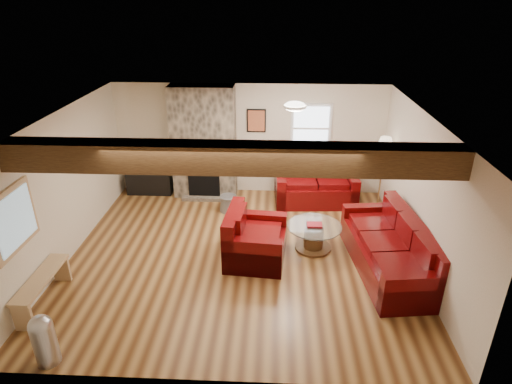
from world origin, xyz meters
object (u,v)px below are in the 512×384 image
tv_cabinet (150,182)px  television (148,162)px  sofa_three (389,246)px  armchair_red (256,236)px  floor_lamp (385,148)px  coffee_table (314,237)px  loveseat (315,182)px

tv_cabinet → television: bearing=0.0°
sofa_three → television: (-4.79, 2.85, 0.30)m
armchair_red → floor_lamp: bearing=-46.1°
sofa_three → floor_lamp: (0.32, 2.24, 0.93)m
tv_cabinet → floor_lamp: bearing=-6.9°
coffee_table → tv_cabinet: bearing=147.9°
coffee_table → sofa_three: bearing=-26.4°
armchair_red → loveseat: bearing=-22.0°
loveseat → coffee_table: 1.99m
loveseat → armchair_red: size_ratio=1.56×
coffee_table → floor_lamp: bearing=47.8°
tv_cabinet → television: size_ratio=1.22×
sofa_three → armchair_red: bearing=-102.3°
coffee_table → floor_lamp: floor_lamp is taller
loveseat → television: bearing=172.3°
loveseat → sofa_three: bearing=-71.7°
sofa_three → armchair_red: 2.22m
sofa_three → coffee_table: size_ratio=2.41×
sofa_three → coffee_table: (-1.18, 0.59, -0.22)m
tv_cabinet → floor_lamp: floor_lamp is taller
loveseat → coffee_table: loveseat is taller
loveseat → armchair_red: 2.63m
television → sofa_three: bearing=-30.8°
television → floor_lamp: size_ratio=0.52×
coffee_table → tv_cabinet: size_ratio=0.96×
sofa_three → floor_lamp: floor_lamp is taller
floor_lamp → tv_cabinet: bearing=173.1°
sofa_three → floor_lamp: size_ratio=1.46×
sofa_three → loveseat: loveseat is taller
television → loveseat: bearing=-4.5°
sofa_three → television: size_ratio=2.80×
tv_cabinet → floor_lamp: (5.11, -0.61, 1.12)m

